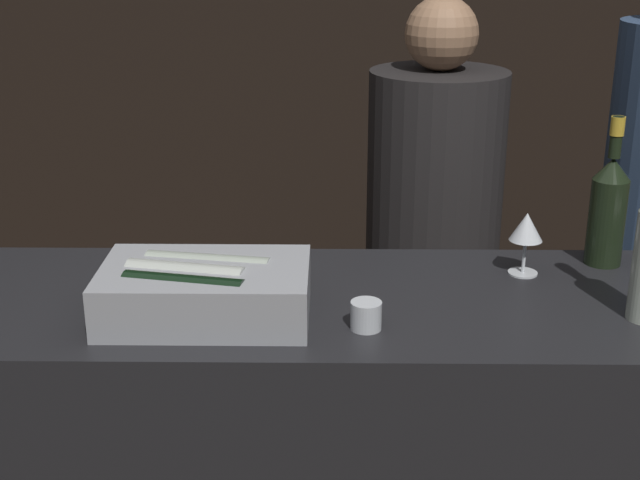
{
  "coord_description": "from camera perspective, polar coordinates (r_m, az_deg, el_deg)",
  "views": [
    {
      "loc": [
        0.02,
        -1.44,
        1.84
      ],
      "look_at": [
        0.0,
        0.32,
        1.2
      ],
      "focal_mm": 50.0,
      "sensor_mm": 36.0,
      "label": 1
    }
  ],
  "objects": [
    {
      "name": "person_blond_tee",
      "position": [
        2.75,
        7.19,
        -0.16
      ],
      "size": [
        0.41,
        0.41,
        1.63
      ],
      "rotation": [
        0.0,
        0.0,
        0.81
      ],
      "color": "black",
      "rests_on": "ground_plane"
    },
    {
      "name": "wine_glass",
      "position": [
        2.04,
        13.07,
        0.67
      ],
      "size": [
        0.07,
        0.07,
        0.15
      ],
      "color": "silver",
      "rests_on": "bar_counter"
    },
    {
      "name": "wall_back_chalkboard",
      "position": [
        4.12,
        0.43,
        13.91
      ],
      "size": [
        6.4,
        0.06,
        2.8
      ],
      "color": "black",
      "rests_on": "ground_plane"
    },
    {
      "name": "champagne_bottle",
      "position": [
        2.14,
        17.96,
        2.01
      ],
      "size": [
        0.08,
        0.08,
        0.35
      ],
      "color": "black",
      "rests_on": "bar_counter"
    },
    {
      "name": "ice_bin_with_bottles",
      "position": [
        1.81,
        -7.53,
        -3.14
      ],
      "size": [
        0.42,
        0.26,
        0.12
      ],
      "color": "#9EA0A5",
      "rests_on": "bar_counter"
    },
    {
      "name": "candle_votive",
      "position": [
        1.75,
        2.96,
        -4.83
      ],
      "size": [
        0.06,
        0.06,
        0.06
      ],
      "color": "silver",
      "rests_on": "bar_counter"
    }
  ]
}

